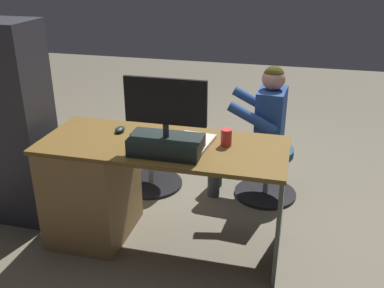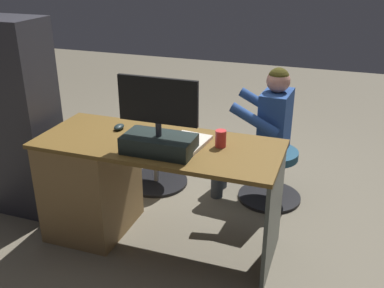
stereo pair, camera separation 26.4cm
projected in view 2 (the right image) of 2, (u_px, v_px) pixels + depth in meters
name	position (u px, v px, depth m)	size (l,w,h in m)	color
ground_plane	(182.00, 210.00, 3.46)	(10.00, 10.00, 0.00)	#6C6452
desk	(104.00, 180.00, 3.06)	(1.56, 0.64, 0.75)	brown
monitor	(159.00, 133.00, 2.61)	(0.49, 0.23, 0.46)	black
keyboard	(161.00, 133.00, 2.90)	(0.42, 0.14, 0.02)	black
computer_mouse	(119.00, 127.00, 2.99)	(0.06, 0.10, 0.04)	#1C292A
cup	(221.00, 139.00, 2.71)	(0.07, 0.07, 0.11)	red
tv_remote	(136.00, 143.00, 2.76)	(0.04, 0.15, 0.02)	black
notebook_binder	(187.00, 143.00, 2.76)	(0.22, 0.30, 0.02)	beige
office_chair_teddy	(156.00, 159.00, 3.76)	(0.53, 0.53, 0.42)	black
teddy_bear	(155.00, 122.00, 3.64)	(0.22, 0.22, 0.31)	#8E6F51
visitor_chair	(271.00, 172.00, 3.52)	(0.51, 0.51, 0.42)	black
person	(262.00, 126.00, 3.39)	(0.59, 0.50, 1.08)	#284889
equipment_rack	(22.00, 120.00, 3.21)	(0.44, 0.36, 1.45)	#2E2E34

